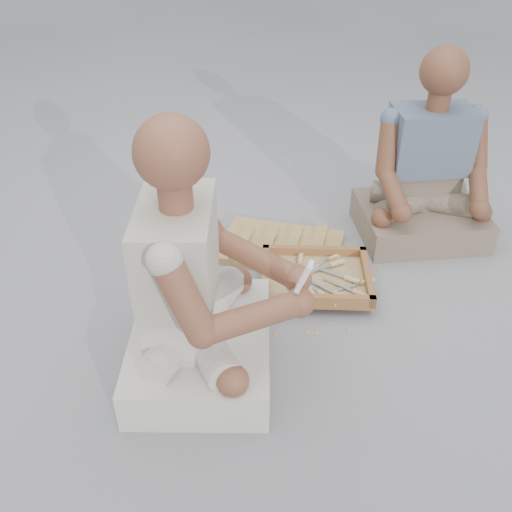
{
  "coord_description": "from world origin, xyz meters",
  "views": [
    {
      "loc": [
        -0.08,
        -1.69,
        1.57
      ],
      "look_at": [
        -0.01,
        0.1,
        0.3
      ],
      "focal_mm": 40.0,
      "sensor_mm": 36.0,
      "label": 1
    }
  ],
  "objects_px": {
    "craftsman": "(196,295)",
    "companion": "(426,178)",
    "tool_tray": "(316,277)",
    "carved_panel": "(281,247)"
  },
  "relations": [
    {
      "from": "carved_panel",
      "to": "tool_tray",
      "type": "bearing_deg",
      "value": -66.94
    },
    {
      "from": "carved_panel",
      "to": "craftsman",
      "type": "xyz_separation_m",
      "value": [
        -0.36,
        -0.74,
        0.31
      ]
    },
    {
      "from": "carved_panel",
      "to": "craftsman",
      "type": "bearing_deg",
      "value": -115.9
    },
    {
      "from": "carved_panel",
      "to": "tool_tray",
      "type": "xyz_separation_m",
      "value": [
        0.13,
        -0.3,
        0.04
      ]
    },
    {
      "from": "tool_tray",
      "to": "companion",
      "type": "bearing_deg",
      "value": 37.2
    },
    {
      "from": "carved_panel",
      "to": "companion",
      "type": "xyz_separation_m",
      "value": [
        0.7,
        0.13,
        0.28
      ]
    },
    {
      "from": "carved_panel",
      "to": "tool_tray",
      "type": "relative_size",
      "value": 1.13
    },
    {
      "from": "craftsman",
      "to": "companion",
      "type": "bearing_deg",
      "value": 132.49
    },
    {
      "from": "carved_panel",
      "to": "companion",
      "type": "height_order",
      "value": "companion"
    },
    {
      "from": "tool_tray",
      "to": "companion",
      "type": "height_order",
      "value": "companion"
    }
  ]
}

